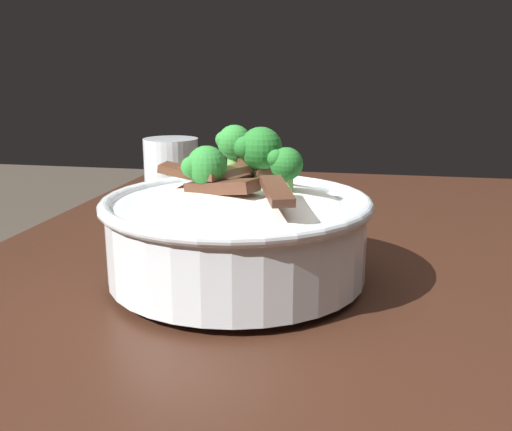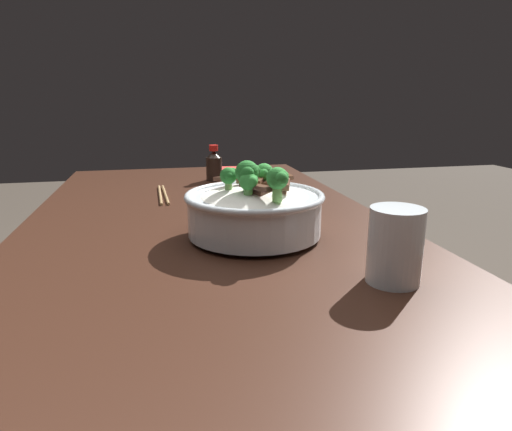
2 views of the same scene
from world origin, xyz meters
TOP-DOWN VIEW (x-y plane):
  - dining_table at (0.00, 0.00)m, footprint 1.48×0.76m
  - rice_bowl at (0.12, 0.07)m, footprint 0.26×0.26m
  - drinking_glass at (0.36, 0.22)m, footprint 0.08×0.08m
  - chopsticks_pair at (-0.28, -0.09)m, footprint 0.22×0.03m
  - soy_sauce_bottle at (-0.47, 0.07)m, footprint 0.05×0.05m
  - folded_napkin at (-0.62, 0.17)m, footprint 0.14×0.15m

SIDE VIEW (x-z plane):
  - dining_table at x=0.00m, z-range 0.25..1.05m
  - chopsticks_pair at x=-0.28m, z-range 0.80..0.80m
  - folded_napkin at x=-0.62m, z-range 0.80..0.80m
  - soy_sauce_bottle at x=-0.47m, z-range 0.79..0.90m
  - drinking_glass at x=0.36m, z-range 0.79..0.90m
  - rice_bowl at x=0.12m, z-range 0.78..0.93m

